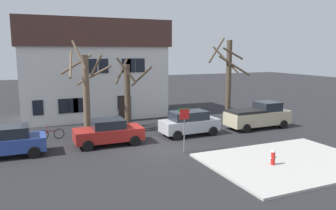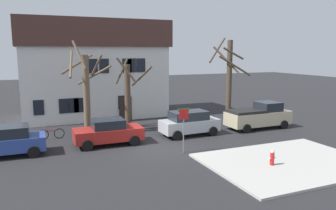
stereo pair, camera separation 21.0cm
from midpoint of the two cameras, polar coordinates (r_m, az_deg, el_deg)
name	(u,v)px [view 1 (the left image)]	position (r m, az deg, el deg)	size (l,w,h in m)	color
ground_plane	(162,149)	(20.77, -1.40, -7.59)	(120.00, 120.00, 0.00)	#262628
sidewalk_slab	(288,162)	(19.40, 19.71, -9.17)	(8.74, 6.48, 0.12)	#B7B5AD
building_main	(92,68)	(31.59, -13.08, 6.19)	(13.07, 6.85, 8.75)	white
tree_bare_near	(86,88)	(24.89, -14.21, 2.78)	(3.69, 2.93, 6.79)	brown
tree_bare_mid	(128,95)	(24.65, -7.13, 1.69)	(2.58, 2.56, 5.58)	#4C3D2D
tree_bare_far	(228,78)	(28.38, 10.10, 4.61)	(2.70, 3.39, 7.21)	#4C3D2D
car_blue_wagon	(6,141)	(21.29, -26.35, -5.60)	(4.27, 2.19, 1.75)	#2D4799
car_red_sedan	(109,132)	(21.86, -10.46, -4.60)	(4.39, 2.15, 1.68)	#AD231E
car_silver_wagon	(189,123)	(23.94, 3.44, -3.07)	(4.26, 2.08, 1.78)	#B7BABF
pickup_truck_beige	(258,116)	(27.04, 15.04, -1.80)	(5.20, 2.15, 2.05)	#C6B793
fire_hydrant	(273,157)	(18.36, 17.30, -8.53)	(0.42, 0.22, 0.80)	red
street_sign_pole	(184,122)	(19.60, 2.52, -2.91)	(0.76, 0.07, 2.69)	slate
bicycle_leaning	(51,134)	(24.32, -19.70, -4.74)	(1.75, 0.15, 1.03)	black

